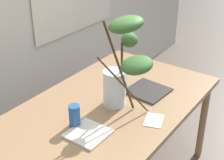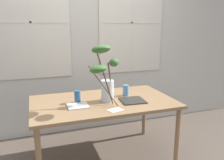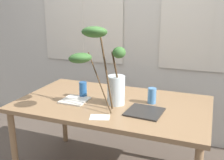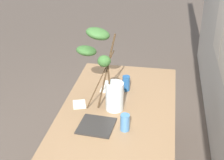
{
  "view_description": "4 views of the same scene",
  "coord_description": "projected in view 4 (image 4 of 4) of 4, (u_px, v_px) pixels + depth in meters",
  "views": [
    {
      "loc": [
        -1.47,
        -1.09,
        1.88
      ],
      "look_at": [
        0.08,
        0.02,
        0.87
      ],
      "focal_mm": 53.51,
      "sensor_mm": 36.0,
      "label": 1
    },
    {
      "loc": [
        -0.72,
        -2.39,
        1.55
      ],
      "look_at": [
        0.1,
        -0.02,
        0.96
      ],
      "focal_mm": 36.88,
      "sensor_mm": 36.0,
      "label": 2
    },
    {
      "loc": [
        0.76,
        -1.96,
        1.52
      ],
      "look_at": [
        -0.0,
        -0.01,
        0.92
      ],
      "focal_mm": 42.47,
      "sensor_mm": 36.0,
      "label": 3
    },
    {
      "loc": [
        2.32,
        0.35,
        2.19
      ],
      "look_at": [
        0.01,
        -0.05,
        0.97
      ],
      "focal_mm": 53.21,
      "sensor_mm": 36.0,
      "label": 4
    }
  ],
  "objects": [
    {
      "name": "drinking_glass_blue_left",
      "position": [
        126.0,
        83.0,
        2.98
      ],
      "size": [
        0.07,
        0.07,
        0.14
      ],
      "primitive_type": "cylinder",
      "color": "#235693",
      "rests_on": "dining_table"
    },
    {
      "name": "dining_table",
      "position": [
        119.0,
        113.0,
        2.79
      ],
      "size": [
        1.6,
        0.93,
        0.72
      ],
      "color": "#93704C",
      "rests_on": "ground"
    },
    {
      "name": "vase_with_branches",
      "position": [
        105.0,
        72.0,
        2.65
      ],
      "size": [
        0.42,
        0.46,
        0.67
      ],
      "color": "silver",
      "rests_on": "dining_table"
    },
    {
      "name": "napkin_folded",
      "position": [
        79.0,
        104.0,
        2.79
      ],
      "size": [
        0.17,
        0.14,
        0.0
      ],
      "primitive_type": "cube",
      "rotation": [
        0.0,
        0.0,
        0.32
      ],
      "color": "silver",
      "rests_on": "dining_table"
    },
    {
      "name": "plate_square_left",
      "position": [
        114.0,
        87.0,
        3.04
      ],
      "size": [
        0.22,
        0.22,
        0.01
      ],
      "primitive_type": "cube",
      "rotation": [
        0.0,
        0.0,
        -0.01
      ],
      "color": "silver",
      "rests_on": "dining_table"
    },
    {
      "name": "drinking_glass_blue_right",
      "position": [
        125.0,
        122.0,
        2.44
      ],
      "size": [
        0.07,
        0.07,
        0.13
      ],
      "primitive_type": "cylinder",
      "color": "#4C84BC",
      "rests_on": "dining_table"
    },
    {
      "name": "plate_square_right",
      "position": [
        96.0,
        126.0,
        2.51
      ],
      "size": [
        0.28,
        0.28,
        0.01
      ],
      "primitive_type": "cube",
      "rotation": [
        0.0,
        0.0,
        -0.07
      ],
      "color": "#2D2B28",
      "rests_on": "dining_table"
    }
  ]
}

